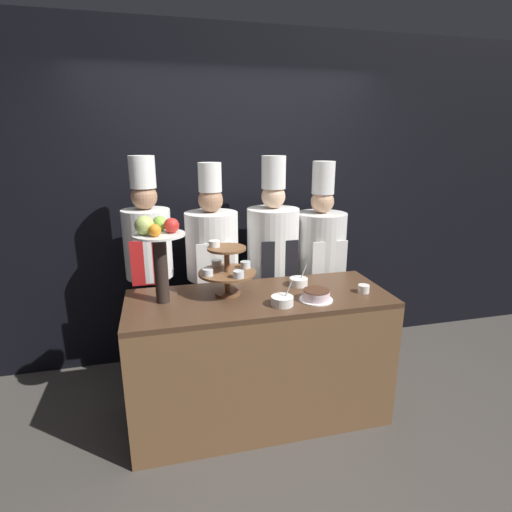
{
  "coord_description": "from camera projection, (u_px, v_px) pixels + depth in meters",
  "views": [
    {
      "loc": [
        -0.62,
        -2.06,
        1.92
      ],
      "look_at": [
        0.0,
        0.44,
        1.17
      ],
      "focal_mm": 28.0,
      "sensor_mm": 36.0,
      "label": 1
    }
  ],
  "objects": [
    {
      "name": "ground_plane",
      "position": [
        272.0,
        446.0,
        2.6
      ],
      "size": [
        14.0,
        14.0,
        0.0
      ],
      "primitive_type": "plane",
      "color": "#47423D"
    },
    {
      "name": "wall_back",
      "position": [
        231.0,
        202.0,
        3.47
      ],
      "size": [
        10.0,
        0.06,
        2.8
      ],
      "color": "black",
      "rests_on": "ground_plane"
    },
    {
      "name": "buffet_counter",
      "position": [
        259.0,
        357.0,
        2.79
      ],
      "size": [
        1.75,
        0.67,
        0.92
      ],
      "color": "brown",
      "rests_on": "ground_plane"
    },
    {
      "name": "tiered_stand",
      "position": [
        227.0,
        268.0,
        2.64
      ],
      "size": [
        0.38,
        0.38,
        0.37
      ],
      "color": "brown",
      "rests_on": "buffet_counter"
    },
    {
      "name": "fruit_pedestal",
      "position": [
        158.0,
        244.0,
        2.46
      ],
      "size": [
        0.32,
        0.32,
        0.57
      ],
      "color": "#2D231E",
      "rests_on": "buffet_counter"
    },
    {
      "name": "cake_round",
      "position": [
        316.0,
        295.0,
        2.58
      ],
      "size": [
        0.22,
        0.22,
        0.07
      ],
      "color": "white",
      "rests_on": "buffet_counter"
    },
    {
      "name": "cup_white",
      "position": [
        364.0,
        289.0,
        2.71
      ],
      "size": [
        0.08,
        0.08,
        0.05
      ],
      "color": "white",
      "rests_on": "buffet_counter"
    },
    {
      "name": "serving_bowl_near",
      "position": [
        282.0,
        301.0,
        2.51
      ],
      "size": [
        0.14,
        0.14,
        0.16
      ],
      "color": "white",
      "rests_on": "buffet_counter"
    },
    {
      "name": "serving_bowl_far",
      "position": [
        299.0,
        282.0,
        2.84
      ],
      "size": [
        0.13,
        0.13,
        0.16
      ],
      "color": "white",
      "rests_on": "buffet_counter"
    },
    {
      "name": "chef_left",
      "position": [
        149.0,
        264.0,
        3.05
      ],
      "size": [
        0.35,
        0.35,
        1.82
      ],
      "color": "black",
      "rests_on": "ground_plane"
    },
    {
      "name": "chef_center_left",
      "position": [
        213.0,
        266.0,
        3.17
      ],
      "size": [
        0.41,
        0.41,
        1.76
      ],
      "color": "#28282D",
      "rests_on": "ground_plane"
    },
    {
      "name": "chef_center_right",
      "position": [
        273.0,
        261.0,
        3.28
      ],
      "size": [
        0.42,
        0.42,
        1.81
      ],
      "color": "#38332D",
      "rests_on": "ground_plane"
    },
    {
      "name": "chef_right",
      "position": [
        320.0,
        261.0,
        3.39
      ],
      "size": [
        0.42,
        0.42,
        1.76
      ],
      "color": "#28282D",
      "rests_on": "ground_plane"
    }
  ]
}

